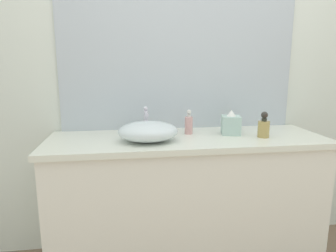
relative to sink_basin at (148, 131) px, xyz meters
name	(u,v)px	position (x,y,z in m)	size (l,w,h in m)	color
bathroom_wall_rear	(190,72)	(0.34, 0.40, 0.34)	(6.00, 0.06, 2.60)	silver
vanity_counter	(186,202)	(0.26, 0.07, -0.51)	(1.77, 0.58, 0.90)	white
wall_mirror_panel	(180,48)	(0.26, 0.36, 0.51)	(1.66, 0.01, 1.14)	#B2BCC6
sink_basin	(148,131)	(0.00, 0.00, 0.00)	(0.36, 0.30, 0.12)	silver
faucet	(146,119)	(0.00, 0.17, 0.05)	(0.03, 0.13, 0.18)	silver
soap_dispenser	(189,124)	(0.28, 0.16, 0.01)	(0.05, 0.05, 0.16)	#D29B9A
lotion_bottle	(264,127)	(0.74, -0.01, 0.01)	(0.07, 0.07, 0.17)	tan
tissue_box	(231,124)	(0.56, 0.11, 0.01)	(0.14, 0.14, 0.16)	#A9C7BE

